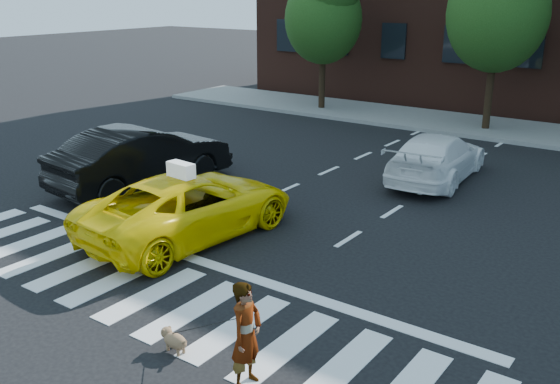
% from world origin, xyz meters
% --- Properties ---
extents(ground, '(120.00, 120.00, 0.00)m').
position_xyz_m(ground, '(0.00, 0.00, 0.00)').
color(ground, black).
rests_on(ground, ground).
extents(crosswalk, '(13.00, 2.40, 0.01)m').
position_xyz_m(crosswalk, '(0.00, 0.00, 0.01)').
color(crosswalk, silver).
rests_on(crosswalk, ground).
extents(stop_line, '(12.00, 0.30, 0.01)m').
position_xyz_m(stop_line, '(0.00, 1.60, 0.01)').
color(stop_line, silver).
rests_on(stop_line, ground).
extents(sidewalk_far, '(30.00, 4.00, 0.15)m').
position_xyz_m(sidewalk_far, '(0.00, 17.50, 0.07)').
color(sidewalk_far, slate).
rests_on(sidewalk_far, ground).
extents(tree_left, '(3.39, 3.38, 6.50)m').
position_xyz_m(tree_left, '(-6.97, 17.00, 4.44)').
color(tree_left, black).
rests_on(tree_left, ground).
extents(tree_mid, '(3.69, 3.69, 7.10)m').
position_xyz_m(tree_mid, '(0.53, 17.00, 4.85)').
color(tree_mid, black).
rests_on(tree_mid, ground).
extents(taxi, '(2.84, 5.36, 1.44)m').
position_xyz_m(taxi, '(-1.40, 2.50, 0.72)').
color(taxi, yellow).
rests_on(taxi, ground).
extents(black_sedan, '(2.37, 5.38, 1.72)m').
position_xyz_m(black_sedan, '(-5.00, 4.40, 0.86)').
color(black_sedan, black).
rests_on(black_sedan, ground).
extents(white_suv, '(2.29, 4.83, 1.36)m').
position_xyz_m(white_suv, '(1.40, 9.82, 0.68)').
color(white_suv, white).
rests_on(white_suv, ground).
extents(woman, '(0.43, 0.61, 1.58)m').
position_xyz_m(woman, '(3.10, -1.10, 0.79)').
color(woman, '#999999').
rests_on(woman, ground).
extents(dog, '(0.61, 0.28, 0.35)m').
position_xyz_m(dog, '(1.65, -1.09, 0.20)').
color(dog, brown).
rests_on(dog, ground).
extents(taxi_sign, '(0.67, 0.34, 0.32)m').
position_xyz_m(taxi_sign, '(-1.40, 2.30, 1.60)').
color(taxi_sign, white).
rests_on(taxi_sign, taxi).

